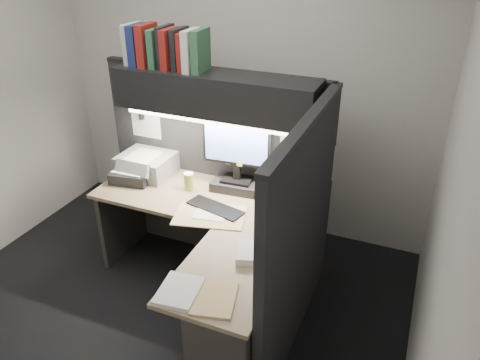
% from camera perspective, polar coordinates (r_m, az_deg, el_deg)
% --- Properties ---
extents(floor, '(3.50, 3.50, 0.00)m').
position_cam_1_polar(floor, '(3.73, -9.48, -15.45)').
color(floor, black).
rests_on(floor, ground).
extents(wall_back, '(3.50, 0.04, 2.70)m').
position_cam_1_polar(wall_back, '(4.22, -0.13, 11.61)').
color(wall_back, silver).
rests_on(wall_back, floor).
extents(wall_right, '(0.04, 3.00, 2.70)m').
position_cam_1_polar(wall_right, '(2.53, 23.86, -2.71)').
color(wall_right, silver).
rests_on(wall_right, floor).
extents(partition_back, '(1.90, 0.06, 1.60)m').
position_cam_1_polar(partition_back, '(3.92, -2.97, 1.61)').
color(partition_back, black).
rests_on(partition_back, floor).
extents(partition_right, '(0.06, 1.50, 1.60)m').
position_cam_1_polar(partition_right, '(3.03, 7.30, -7.35)').
color(partition_right, black).
rests_on(partition_right, floor).
extents(desk, '(1.70, 1.53, 0.73)m').
position_cam_1_polar(desk, '(3.26, -3.60, -12.02)').
color(desk, '#866955').
rests_on(desk, floor).
extents(overhead_shelf, '(1.55, 0.34, 0.30)m').
position_cam_1_polar(overhead_shelf, '(3.47, -3.12, 10.52)').
color(overhead_shelf, black).
rests_on(overhead_shelf, partition_back).
extents(task_light_tube, '(1.32, 0.04, 0.04)m').
position_cam_1_polar(task_light_tube, '(3.41, -4.07, 7.13)').
color(task_light_tube, white).
rests_on(task_light_tube, overhead_shelf).
extents(monitor, '(0.54, 0.27, 0.58)m').
position_cam_1_polar(monitor, '(3.61, -0.38, 2.05)').
color(monitor, black).
rests_on(monitor, desk).
extents(keyboard, '(0.47, 0.24, 0.02)m').
position_cam_1_polar(keyboard, '(3.45, -3.02, -3.45)').
color(keyboard, black).
rests_on(keyboard, desk).
extents(mousepad, '(0.23, 0.21, 0.00)m').
position_cam_1_polar(mousepad, '(3.35, 4.11, -4.69)').
color(mousepad, '#1B3C96').
rests_on(mousepad, desk).
extents(mouse, '(0.09, 0.12, 0.04)m').
position_cam_1_polar(mouse, '(3.33, 4.16, -4.52)').
color(mouse, black).
rests_on(mouse, mousepad).
extents(telephone, '(0.32, 0.33, 0.09)m').
position_cam_1_polar(telephone, '(3.55, 6.46, -1.96)').
color(telephone, beige).
rests_on(telephone, desk).
extents(coffee_cup, '(0.09, 0.09, 0.14)m').
position_cam_1_polar(coffee_cup, '(3.70, -6.26, -0.25)').
color(coffee_cup, '#C0B74C').
rests_on(coffee_cup, desk).
extents(printer, '(0.43, 0.37, 0.17)m').
position_cam_1_polar(printer, '(4.00, -11.27, 1.92)').
color(printer, '#929698').
rests_on(printer, desk).
extents(notebook_stack, '(0.35, 0.30, 0.09)m').
position_cam_1_polar(notebook_stack, '(3.93, -13.02, 0.55)').
color(notebook_stack, black).
rests_on(notebook_stack, desk).
extents(open_folder, '(0.57, 0.44, 0.01)m').
position_cam_1_polar(open_folder, '(3.38, -3.68, -4.33)').
color(open_folder, tan).
rests_on(open_folder, desk).
extents(paper_stack_a, '(0.32, 0.29, 0.05)m').
position_cam_1_polar(paper_stack_a, '(2.98, 2.10, -8.89)').
color(paper_stack_a, white).
rests_on(paper_stack_a, desk).
extents(paper_stack_b, '(0.26, 0.30, 0.03)m').
position_cam_1_polar(paper_stack_b, '(2.74, -7.42, -13.27)').
color(paper_stack_b, white).
rests_on(paper_stack_b, desk).
extents(manila_stack, '(0.29, 0.34, 0.02)m').
position_cam_1_polar(manila_stack, '(2.68, -3.11, -14.26)').
color(manila_stack, tan).
rests_on(manila_stack, desk).
extents(binder_row, '(0.64, 0.25, 0.31)m').
position_cam_1_polar(binder_row, '(3.57, -9.13, 15.65)').
color(binder_row, silver).
rests_on(binder_row, overhead_shelf).
extents(pinned_papers, '(1.76, 1.31, 0.51)m').
position_cam_1_polar(pinned_papers, '(3.36, 0.25, 1.77)').
color(pinned_papers, white).
rests_on(pinned_papers, partition_back).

